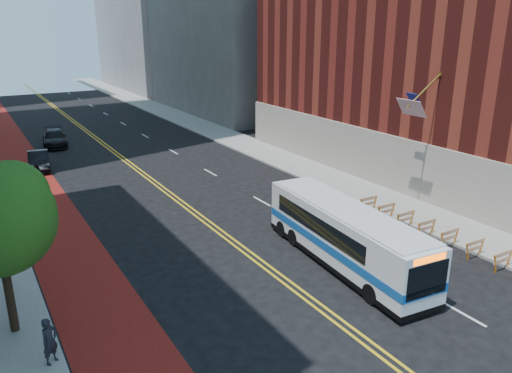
{
  "coord_description": "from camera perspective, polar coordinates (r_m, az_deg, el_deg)",
  "views": [
    {
      "loc": [
        -11.79,
        -13.06,
        11.45
      ],
      "look_at": [
        0.76,
        8.0,
        3.42
      ],
      "focal_mm": 35.0,
      "sensor_mm": 36.0,
      "label": 1
    }
  ],
  "objects": [
    {
      "name": "construction_barriers",
      "position": [
        29.08,
        20.06,
        -4.78
      ],
      "size": [
        1.42,
        10.91,
        1.0
      ],
      "color": "orange",
      "rests_on": "ground"
    },
    {
      "name": "sidewalk_right",
      "position": [
        50.5,
        -1.82,
        5.11
      ],
      "size": [
        4.0,
        140.0,
        0.15
      ],
      "primitive_type": "cube",
      "color": "gray",
      "rests_on": "ground"
    },
    {
      "name": "car_a",
      "position": [
        41.0,
        -24.7,
        1.19
      ],
      "size": [
        2.5,
        4.2,
        1.34
      ],
      "primitive_type": "imported",
      "rotation": [
        0.0,
        0.0,
        -0.25
      ],
      "color": "black",
      "rests_on": "ground"
    },
    {
      "name": "car_b",
      "position": [
        44.67,
        -23.58,
        2.73
      ],
      "size": [
        2.07,
        4.66,
        1.49
      ],
      "primitive_type": "imported",
      "rotation": [
        0.0,
        0.0,
        -0.11
      ],
      "color": "black",
      "rests_on": "ground"
    },
    {
      "name": "bus_lane_paint",
      "position": [
        44.71,
        -24.97,
        1.57
      ],
      "size": [
        3.6,
        140.0,
        0.01
      ],
      "primitive_type": "cube",
      "color": "maroon",
      "rests_on": "ground"
    },
    {
      "name": "ground",
      "position": [
        21.0,
        9.79,
        -15.22
      ],
      "size": [
        160.0,
        160.0,
        0.0
      ],
      "primitive_type": "plane",
      "color": "black",
      "rests_on": "ground"
    },
    {
      "name": "car_c",
      "position": [
        52.79,
        -22.01,
        5.14
      ],
      "size": [
        2.84,
        5.54,
        1.54
      ],
      "primitive_type": "imported",
      "rotation": [
        0.0,
        0.0,
        -0.13
      ],
      "color": "black",
      "rests_on": "ground"
    },
    {
      "name": "center_line_inner",
      "position": [
        46.05,
        -15.21,
        3.1
      ],
      "size": [
        0.14,
        140.0,
        0.01
      ],
      "primitive_type": "cube",
      "color": "gold",
      "rests_on": "ground"
    },
    {
      "name": "brick_building",
      "position": [
        42.02,
        23.57,
        16.04
      ],
      "size": [
        18.73,
        36.0,
        22.0
      ],
      "color": "maroon",
      "rests_on": "ground"
    },
    {
      "name": "transit_bus",
      "position": [
        24.99,
        9.99,
        -5.43
      ],
      "size": [
        3.33,
        11.15,
        3.02
      ],
      "rotation": [
        0.0,
        0.0,
        -0.08
      ],
      "color": "silver",
      "rests_on": "ground"
    },
    {
      "name": "pedestrian",
      "position": [
        19.39,
        -22.51,
        -16.01
      ],
      "size": [
        0.75,
        0.7,
        1.73
      ],
      "primitive_type": "imported",
      "rotation": [
        0.0,
        0.0,
        0.61
      ],
      "color": "black",
      "rests_on": "sidewalk_left"
    },
    {
      "name": "center_line_outer",
      "position": [
        46.14,
        -14.78,
        3.16
      ],
      "size": [
        0.14,
        140.0,
        0.01
      ],
      "primitive_type": "cube",
      "color": "gold",
      "rests_on": "ground"
    },
    {
      "name": "lane_dashes",
      "position": [
        54.9,
        -12.56,
        5.67
      ],
      "size": [
        0.14,
        98.2,
        0.01
      ],
      "color": "silver",
      "rests_on": "ground"
    }
  ]
}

